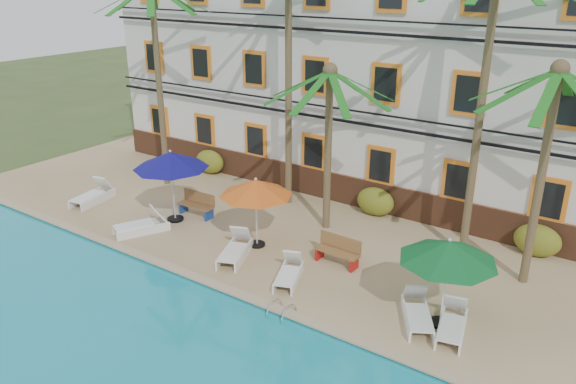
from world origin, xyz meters
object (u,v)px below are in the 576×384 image
Objects in this scene: palm_b at (289,55)px; bench_left at (197,204)px; lounger_c at (235,249)px; umbrella_red at (256,188)px; lounger_f at (452,323)px; umbrella_green at (449,251)px; palm_e at (547,143)px; palm_d at (485,76)px; lounger_a at (93,195)px; bench_right at (338,250)px; umbrella_blue at (171,160)px; lounger_e at (417,313)px; pool_ladder at (282,314)px; lounger_b at (142,224)px; palm_a at (157,58)px; palm_c at (329,122)px; lounger_d at (289,273)px.

palm_b is 6.17× the size of bench_left.
lounger_c is at bearing -75.51° from palm_b.
umbrella_red is 7.54m from lounger_f.
umbrella_green is at bearing -7.45° from umbrella_red.
umbrella_green is (-1.27, -3.60, -2.19)m from palm_e.
palm_d is 15.56m from lounger_a.
lounger_a is 1.37× the size of bench_right.
umbrella_blue is 1.46× the size of lounger_f.
lounger_e is (-0.57, -0.25, -1.90)m from umbrella_green.
palm_e is 12.39m from bench_left.
palm_b is 3.35× the size of umbrella_blue.
palm_e is at bearing 48.23° from pool_ladder.
palm_d is 6.18× the size of bench_right.
umbrella_blue is 3.75× the size of pool_ladder.
palm_d reaches higher than lounger_f.
umbrella_green is at bearing 152.99° from lounger_f.
lounger_b is at bearing -105.01° from bench_left.
palm_d reaches higher than umbrella_red.
palm_a is 4.18× the size of lounger_c.
lounger_b is (-5.24, -4.13, -3.67)m from palm_c.
lounger_e is (5.12, -3.78, -3.68)m from palm_c.
umbrella_blue is 1.12× the size of umbrella_red.
umbrella_green is (13.87, -3.45, -3.31)m from palm_a.
umbrella_red is 0.97× the size of umbrella_green.
palm_d is 11.26m from bench_left.
lounger_a is (-14.77, 0.21, -1.88)m from umbrella_green.
bench_left is at bearing -124.59° from palm_b.
lounger_d is 1.93m from bench_right.
lounger_a is (-0.90, -3.24, -5.19)m from palm_a.
lounger_f is at bearing 3.45° from lounger_e.
lounger_e is (10.36, 0.35, -0.01)m from lounger_b.
umbrella_red is at bearing 169.70° from lounger_e.
lounger_b is 4.03m from lounger_c.
umbrella_blue is at bearing -151.56° from palm_c.
palm_b is 4.91× the size of lounger_f.
palm_e reaches higher than lounger_c.
lounger_a reaches higher than lounger_f.
umbrella_blue is 1.35× the size of lounger_c.
lounger_d is (2.29, -0.22, -0.03)m from lounger_c.
palm_e reaches higher than lounger_d.
lounger_e is at bearing -36.42° from palm_c.
umbrella_green reaches higher than bench_left.
palm_e is 3.26× the size of lounger_b.
lounger_a reaches higher than lounger_d.
palm_e is 8.72m from pool_ladder.
umbrella_blue is at bearing 174.04° from lounger_e.
umbrella_blue is 2.52m from lounger_b.
palm_a is 5.69× the size of bench_left.
umbrella_red is 1.64× the size of bench_right.
umbrella_red is at bearing 86.99° from lounger_c.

